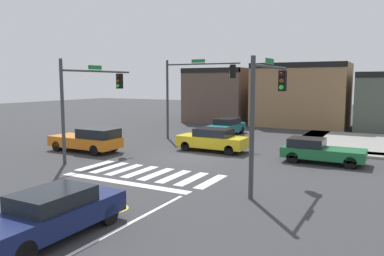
{
  "coord_description": "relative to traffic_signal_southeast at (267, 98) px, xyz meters",
  "views": [
    {
      "loc": [
        10.46,
        -19.37,
        4.43
      ],
      "look_at": [
        -0.64,
        1.18,
        1.56
      ],
      "focal_mm": 35.42,
      "sensor_mm": 36.0,
      "label": 1
    }
  ],
  "objects": [
    {
      "name": "ground_plane",
      "position": [
        -5.79,
        4.19,
        -3.76
      ],
      "size": [
        120.0,
        120.0,
        0.0
      ],
      "primitive_type": "plane",
      "color": "#353538"
    },
    {
      "name": "crosswalk_near",
      "position": [
        -5.79,
        -0.31,
        -3.75
      ],
      "size": [
        7.28,
        2.63,
        0.01
      ],
      "color": "silver",
      "rests_on": "ground_plane"
    },
    {
      "name": "lane_markings",
      "position": [
        -4.63,
        -7.23,
        -3.75
      ],
      "size": [
        6.8,
        18.75,
        0.01
      ],
      "color": "white",
      "rests_on": "ground_plane"
    },
    {
      "name": "bike_detector_marking",
      "position": [
        -3.88,
        -5.19,
        -3.75
      ],
      "size": [
        1.09,
        1.09,
        0.01
      ],
      "color": "yellow",
      "rests_on": "ground_plane"
    },
    {
      "name": "curb_corner_northeast",
      "position": [
        2.7,
        13.61,
        -3.68
      ],
      "size": [
        10.0,
        10.6,
        0.15
      ],
      "color": "gray",
      "rests_on": "ground_plane"
    },
    {
      "name": "storefront_row",
      "position": [
        -3.49,
        23.1,
        -0.84
      ],
      "size": [
        26.01,
        6.62,
        6.2
      ],
      "color": "brown",
      "rests_on": "ground_plane"
    },
    {
      "name": "traffic_signal_southeast",
      "position": [
        0.0,
        0.0,
        0.0
      ],
      "size": [
        0.32,
        4.62,
        5.37
      ],
      "rotation": [
        0.0,
        0.0,
        1.57
      ],
      "color": "#383A3D",
      "rests_on": "ground_plane"
    },
    {
      "name": "traffic_signal_southwest",
      "position": [
        -10.97,
        1.42,
        0.09
      ],
      "size": [
        0.32,
        5.83,
        5.63
      ],
      "rotation": [
        0.0,
        0.0,
        1.57
      ],
      "color": "#383A3D",
      "rests_on": "ground_plane"
    },
    {
      "name": "traffic_signal_northwest",
      "position": [
        -8.63,
        9.76,
        0.53
      ],
      "size": [
        6.05,
        0.32,
        6.06
      ],
      "color": "#383A3D",
      "rests_on": "ground_plane"
    },
    {
      "name": "car_yellow",
      "position": [
        -5.52,
        6.5,
        -3.01
      ],
      "size": [
        4.44,
        1.85,
        1.46
      ],
      "color": "gold",
      "rests_on": "ground_plane"
    },
    {
      "name": "car_teal",
      "position": [
        -7.67,
        13.68,
        -3.04
      ],
      "size": [
        1.8,
        4.55,
        1.39
      ],
      "rotation": [
        0.0,
        0.0,
        -1.57
      ],
      "color": "#196B70",
      "rests_on": "ground_plane"
    },
    {
      "name": "car_orange",
      "position": [
        -12.34,
        2.55,
        -2.98
      ],
      "size": [
        4.68,
        1.92,
        1.54
      ],
      "rotation": [
        0.0,
        0.0,
        3.14
      ],
      "color": "orange",
      "rests_on": "ground_plane"
    },
    {
      "name": "car_green",
      "position": [
        1.12,
        6.06,
        -3.08
      ],
      "size": [
        4.3,
        1.81,
        1.32
      ],
      "color": "#1E6638",
      "rests_on": "ground_plane"
    },
    {
      "name": "car_navy",
      "position": [
        -3.76,
        -7.94,
        -3.04
      ],
      "size": [
        1.74,
        4.52,
        1.37
      ],
      "rotation": [
        0.0,
        0.0,
        1.57
      ],
      "color": "#141E4C",
      "rests_on": "ground_plane"
    }
  ]
}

